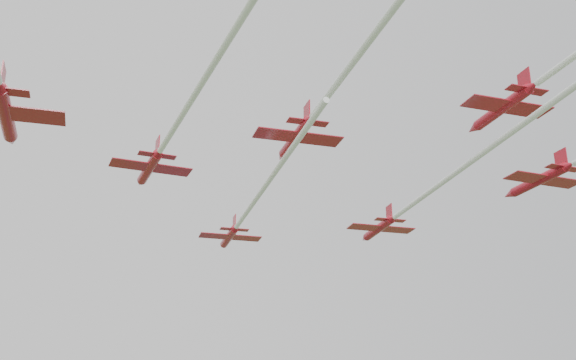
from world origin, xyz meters
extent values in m
cylinder|color=#B61526|center=(-8.60, 14.37, 59.47)|extent=(1.20, 7.62, 0.98)
cone|color=#B61526|center=(-8.73, 18.96, 59.47)|extent=(1.03, 1.64, 0.98)
cone|color=#B61526|center=(-8.48, 10.04, 59.47)|extent=(0.92, 1.10, 0.89)
ellipsoid|color=black|center=(-8.65, 16.15, 59.82)|extent=(0.40, 0.86, 0.29)
cube|color=#B61526|center=(-8.58, 13.65, 59.24)|extent=(7.92, 2.55, 0.09)
cube|color=#B61526|center=(-8.50, 10.88, 59.47)|extent=(3.60, 1.17, 0.07)
cube|color=#B61526|center=(-8.51, 11.06, 60.45)|extent=(0.14, 1.61, 1.79)
cylinder|color=white|center=(-7.95, -8.32, 59.42)|extent=(1.56, 35.75, 0.54)
cylinder|color=#B61526|center=(-19.83, -1.40, 62.02)|extent=(2.27, 8.29, 1.06)
cone|color=#B61526|center=(-20.57, 3.53, 62.02)|extent=(1.31, 1.88, 1.06)
cone|color=#B61526|center=(-19.14, -6.04, 62.02)|extent=(1.13, 1.29, 0.97)
ellipsoid|color=black|center=(-20.12, 0.52, 62.40)|extent=(0.54, 0.97, 0.31)
cube|color=#B61526|center=(-19.72, -2.16, 61.77)|extent=(8.79, 3.75, 0.10)
cube|color=#B61526|center=(-19.27, -5.13, 62.02)|extent=(4.00, 1.72, 0.08)
cube|color=#B61526|center=(-19.30, -4.94, 63.08)|extent=(0.35, 1.74, 1.93)
cylinder|color=white|center=(-15.81, -28.26, 61.97)|extent=(7.07, 43.48, 0.58)
cylinder|color=#B61526|center=(8.09, 4.25, 58.84)|extent=(1.25, 7.73, 1.00)
cone|color=#B61526|center=(7.94, 8.92, 58.84)|extent=(1.05, 1.66, 1.00)
cone|color=#B61526|center=(8.24, -0.14, 58.84)|extent=(0.94, 1.12, 0.91)
ellipsoid|color=black|center=(8.03, 6.07, 59.20)|extent=(0.41, 0.87, 0.29)
cube|color=#B61526|center=(8.12, 3.53, 58.61)|extent=(8.05, 2.62, 0.09)
cube|color=#B61526|center=(8.21, 0.72, 58.84)|extent=(3.66, 1.21, 0.07)
cube|color=#B61526|center=(8.20, 0.90, 59.84)|extent=(0.14, 1.63, 1.81)
cylinder|color=white|center=(9.12, -27.34, 58.79)|extent=(2.29, 53.43, 0.54)
cylinder|color=#B61526|center=(-32.48, -15.86, 60.21)|extent=(1.47, 9.47, 1.22)
cone|color=#B61526|center=(-32.63, -10.14, 60.21)|extent=(1.27, 2.03, 1.22)
ellipsoid|color=black|center=(-32.54, -13.64, 60.65)|extent=(0.49, 1.07, 0.36)
cube|color=#B61526|center=(-32.46, -16.75, 59.93)|extent=(9.85, 3.15, 0.11)
cube|color=#B61526|center=(-32.37, -20.19, 60.21)|extent=(4.48, 1.45, 0.09)
cube|color=#B61526|center=(-32.38, -19.97, 61.43)|extent=(0.16, 2.00, 2.22)
cylinder|color=#B61526|center=(-6.43, -12.37, 62.18)|extent=(1.47, 8.28, 1.07)
cone|color=#B61526|center=(-6.68, -7.38, 62.18)|extent=(1.15, 1.79, 1.07)
cone|color=#B61526|center=(-6.20, -17.06, 62.18)|extent=(1.02, 1.21, 0.97)
ellipsoid|color=black|center=(-6.53, -10.43, 62.56)|extent=(0.45, 0.94, 0.31)
cube|color=#B61526|center=(-6.39, -13.14, 61.93)|extent=(8.64, 2.94, 0.10)
cube|color=#B61526|center=(-6.24, -16.14, 62.18)|extent=(3.93, 1.35, 0.08)
cube|color=#B61526|center=(-6.25, -15.95, 63.24)|extent=(0.18, 1.75, 1.94)
cylinder|color=white|center=(-5.33, -34.79, 62.13)|extent=(2.28, 34.42, 0.58)
cylinder|color=#B61526|center=(21.15, -10.25, 60.97)|extent=(2.16, 8.47, 1.09)
cone|color=#B61526|center=(20.49, -5.20, 60.97)|extent=(1.31, 1.90, 1.09)
cone|color=#B61526|center=(21.76, -15.00, 60.97)|extent=(1.13, 1.30, 0.99)
ellipsoid|color=black|center=(20.89, -8.29, 61.36)|extent=(0.53, 0.98, 0.32)
cube|color=#B61526|center=(21.25, -11.03, 60.72)|extent=(8.96, 3.67, 0.10)
cube|color=#B61526|center=(21.64, -14.07, 60.97)|extent=(4.07, 1.68, 0.08)
cube|color=#B61526|center=(21.62, -13.87, 62.05)|extent=(0.33, 1.78, 1.98)
cylinder|color=#B61526|center=(9.67, -23.27, 62.08)|extent=(1.65, 7.83, 1.01)
cone|color=#B61526|center=(9.27, -18.57, 62.08)|extent=(1.14, 1.72, 1.01)
cone|color=#B61526|center=(10.04, -27.68, 62.08)|extent=(1.00, 1.17, 0.91)
ellipsoid|color=black|center=(9.51, -21.44, 62.44)|extent=(0.46, 0.90, 0.29)
cube|color=#B61526|center=(9.73, -23.99, 61.85)|extent=(8.21, 3.04, 0.09)
cube|color=#B61526|center=(9.96, -26.82, 62.08)|extent=(3.74, 1.40, 0.07)
cube|color=#B61526|center=(9.95, -26.64, 63.08)|extent=(0.23, 1.65, 1.83)
camera|label=1|loc=(-22.21, -74.70, 33.85)|focal=45.00mm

